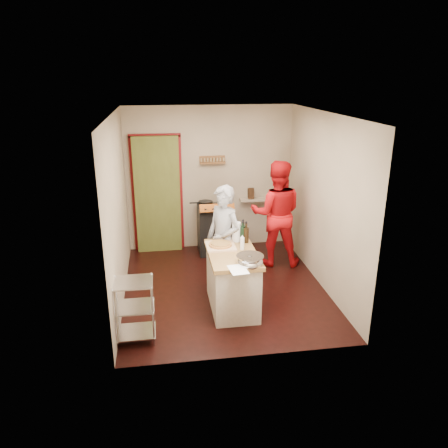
% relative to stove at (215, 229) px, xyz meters
% --- Properties ---
extents(floor, '(3.50, 3.50, 0.00)m').
position_rel_stove_xyz_m(floor, '(-0.05, -1.42, -0.45)').
color(floor, black).
rests_on(floor, ground).
extents(back_wall, '(3.00, 0.44, 2.60)m').
position_rel_stove_xyz_m(back_wall, '(-0.69, 0.36, 0.68)').
color(back_wall, tan).
rests_on(back_wall, ground).
extents(left_wall, '(0.04, 3.50, 2.60)m').
position_rel_stove_xyz_m(left_wall, '(-1.55, -1.42, 0.85)').
color(left_wall, tan).
rests_on(left_wall, ground).
extents(right_wall, '(0.04, 3.50, 2.60)m').
position_rel_stove_xyz_m(right_wall, '(1.45, -1.42, 0.85)').
color(right_wall, tan).
rests_on(right_wall, ground).
extents(ceiling, '(3.00, 3.50, 0.02)m').
position_rel_stove_xyz_m(ceiling, '(-0.05, -1.42, 2.16)').
color(ceiling, white).
rests_on(ceiling, back_wall).
extents(stove, '(0.60, 0.63, 1.00)m').
position_rel_stove_xyz_m(stove, '(0.00, 0.00, 0.00)').
color(stove, black).
rests_on(stove, ground).
extents(wire_shelving, '(0.48, 0.40, 0.80)m').
position_rel_stove_xyz_m(wire_shelving, '(-1.33, -2.62, -0.01)').
color(wire_shelving, silver).
rests_on(wire_shelving, ground).
extents(island, '(0.67, 1.26, 1.14)m').
position_rel_stove_xyz_m(island, '(-0.02, -2.03, -0.00)').
color(island, beige).
rests_on(island, ground).
extents(person_stripe, '(0.67, 0.70, 1.62)m').
position_rel_stove_xyz_m(person_stripe, '(-0.07, -1.50, 0.36)').
color(person_stripe, '#AEAFB3').
rests_on(person_stripe, ground).
extents(person_red, '(1.00, 0.85, 1.79)m').
position_rel_stove_xyz_m(person_red, '(0.95, -0.65, 0.45)').
color(person_red, '#B80C10').
rests_on(person_red, ground).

